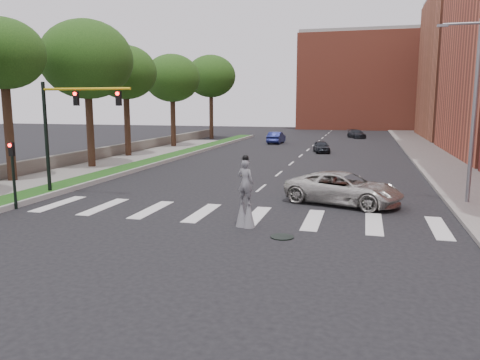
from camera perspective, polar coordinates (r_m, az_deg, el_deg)
ground_plane at (r=20.61m, az=-2.16°, el=-4.88°), size 160.00×160.00×0.00m
grass_median at (r=43.06m, az=-9.04°, el=2.67°), size 2.00×60.00×0.25m
median_curb at (r=42.65m, az=-7.75°, el=2.66°), size 0.20×60.00×0.28m
sidewalk_left at (r=35.86m, az=-19.93°, el=0.83°), size 4.00×60.00×0.18m
sidewalk_right at (r=44.87m, az=23.28°, el=2.24°), size 5.00×90.00×0.18m
stone_wall at (r=47.25m, az=-14.19°, el=3.61°), size 0.50×56.00×1.10m
manhole at (r=18.06m, az=5.16°, el=-6.92°), size 0.90×0.90×0.04m
building_backdrop at (r=97.17m, az=15.24°, el=11.39°), size 26.00×14.00×18.00m
streetlight at (r=25.59m, az=26.48°, el=8.01°), size 2.05×0.20×9.00m
traffic_signal at (r=27.09m, az=-20.59°, el=6.83°), size 5.30×0.23×6.20m
secondary_signal at (r=24.84m, az=-25.93°, el=1.20°), size 0.25×0.21×3.23m
stilt_performer at (r=19.21m, az=0.66°, el=-2.18°), size 0.83×0.60×3.01m
suv_crossing at (r=24.19m, az=12.52°, el=-1.00°), size 6.37×4.34×1.62m
car_near at (r=49.14m, az=9.91°, el=4.04°), size 2.22×3.85×1.23m
car_mid at (r=59.46m, az=4.45°, el=5.18°), size 1.70×4.51×1.47m
car_far at (r=70.48m, az=14.02°, el=5.48°), size 3.12×4.49×1.21m
tree_1 at (r=33.16m, az=-26.95°, el=13.44°), size 5.13×5.13×10.25m
tree_2 at (r=38.22m, az=-18.20°, el=13.73°), size 6.96×6.96×11.27m
tree_3 at (r=45.33m, az=-13.81°, el=12.56°), size 5.79×5.79×10.31m
tree_4 at (r=54.19m, az=-8.27°, el=12.15°), size 6.25×6.25×10.47m
tree_5 at (r=67.19m, az=-3.57°, el=12.48°), size 6.91×6.91×11.70m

